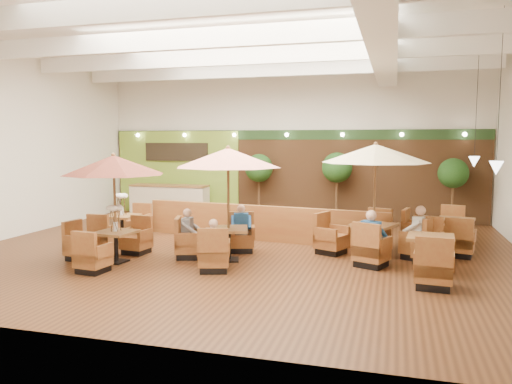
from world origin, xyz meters
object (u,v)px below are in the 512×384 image
(diner_3, at_px, (372,233))
(table_2, at_px, (375,180))
(table_4, at_px, (430,256))
(diner_1, at_px, (241,223))
(diner_0, at_px, (214,239))
(diner_2, at_px, (189,228))
(service_counter, at_px, (169,200))
(table_3, at_px, (122,224))
(topiary_1, at_px, (337,170))
(table_0, at_px, (112,184))
(table_5, at_px, (443,234))
(diner_4, at_px, (418,227))
(topiary_2, at_px, (453,176))
(table_1, at_px, (225,178))
(topiary_0, at_px, (259,171))
(booth_divider, at_px, (261,223))

(diner_3, bearing_deg, table_2, 111.25)
(table_4, bearing_deg, diner_1, 172.57)
(table_2, height_order, diner_0, table_2)
(diner_2, xyz_separation_m, diner_3, (4.30, 0.35, 0.03))
(service_counter, bearing_deg, table_3, -80.72)
(service_counter, bearing_deg, topiary_1, 1.82)
(table_0, bearing_deg, diner_2, 35.18)
(table_5, height_order, topiary_1, topiary_1)
(service_counter, xyz_separation_m, table_2, (7.75, -4.75, 1.32))
(diner_0, xyz_separation_m, diner_4, (4.34, 2.38, 0.05))
(table_5, relative_size, diner_0, 3.92)
(table_2, relative_size, table_4, 1.03)
(service_counter, xyz_separation_m, diner_4, (8.79, -4.75, 0.19))
(table_3, xyz_separation_m, diner_4, (8.01, -0.03, 0.28))
(diner_4, bearing_deg, service_counter, 86.62)
(table_3, bearing_deg, table_5, 9.07)
(table_5, bearing_deg, diner_1, -146.80)
(topiary_1, distance_m, diner_1, 5.73)
(service_counter, xyz_separation_m, diner_2, (3.45, -6.13, 0.16))
(topiary_2, bearing_deg, table_2, -114.94)
(table_4, relative_size, table_5, 1.03)
(topiary_2, relative_size, diner_4, 2.69)
(table_4, distance_m, table_5, 2.94)
(table_5, height_order, diner_1, diner_1)
(table_1, relative_size, topiary_0, 1.20)
(table_0, distance_m, topiary_0, 7.36)
(table_3, bearing_deg, table_0, -64.38)
(table_4, bearing_deg, diner_3, 170.03)
(table_0, xyz_separation_m, table_1, (2.48, 0.86, 0.13))
(booth_divider, bearing_deg, topiary_2, 42.02)
(topiary_1, relative_size, diner_4, 2.88)
(diner_4, bearing_deg, table_1, 132.41)
(topiary_0, bearing_deg, diner_4, -42.92)
(table_5, bearing_deg, topiary_1, 145.92)
(table_0, xyz_separation_m, table_2, (5.85, 2.24, 0.07))
(table_0, xyz_separation_m, table_5, (7.61, 3.78, -1.47))
(table_1, height_order, table_5, table_1)
(table_5, bearing_deg, diner_4, -102.69)
(diner_0, height_order, diner_2, diner_2)
(table_5, relative_size, topiary_0, 1.18)
(service_counter, relative_size, topiary_0, 1.27)
(table_3, bearing_deg, service_counter, 98.56)
(topiary_1, bearing_deg, table_0, -121.35)
(table_5, height_order, diner_4, diner_4)
(table_5, distance_m, diner_0, 6.41)
(table_4, relative_size, diner_3, 3.41)
(topiary_1, xyz_separation_m, diner_0, (-1.83, -7.33, -1.09))
(table_1, relative_size, diner_1, 3.72)
(booth_divider, relative_size, table_5, 2.61)
(diner_0, relative_size, diner_3, 0.84)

